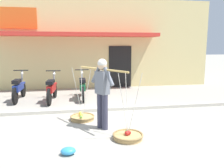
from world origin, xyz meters
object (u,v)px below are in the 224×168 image
(fruit_vendor, at_px, (102,89))
(plastic_litter_bag, at_px, (68,151))
(motorcycle_second_in_row, at_px, (52,89))
(motorcycle_nearest_shop, at_px, (19,88))
(fruit_basket_right_side, at_px, (82,117))
(motorcycle_third_in_row, at_px, (83,87))
(fruit_basket_left_side, at_px, (128,136))

(fruit_vendor, height_order, plastic_litter_bag, fruit_vendor)
(fruit_vendor, height_order, motorcycle_second_in_row, fruit_vendor)
(motorcycle_nearest_shop, relative_size, motorcycle_second_in_row, 1.00)
(fruit_basket_right_side, bearing_deg, motorcycle_nearest_shop, 129.18)
(motorcycle_nearest_shop, height_order, motorcycle_third_in_row, same)
(fruit_basket_right_side, bearing_deg, plastic_litter_bag, -99.99)
(fruit_basket_right_side, height_order, motorcycle_nearest_shop, fruit_basket_right_side)
(fruit_basket_left_side, distance_m, motorcycle_third_in_row, 4.11)
(motorcycle_nearest_shop, xyz_separation_m, motorcycle_third_in_row, (2.32, -0.17, 0.00))
(fruit_vendor, relative_size, plastic_litter_bag, 6.05)
(fruit_basket_right_side, relative_size, motorcycle_nearest_shop, 0.80)
(motorcycle_nearest_shop, bearing_deg, fruit_basket_left_side, -53.43)
(fruit_basket_right_side, bearing_deg, fruit_basket_left_side, -58.63)
(motorcycle_second_in_row, bearing_deg, plastic_litter_bag, -81.74)
(fruit_vendor, height_order, motorcycle_nearest_shop, fruit_vendor)
(motorcycle_second_in_row, height_order, plastic_litter_bag, motorcycle_second_in_row)
(motorcycle_third_in_row, bearing_deg, fruit_vendor, -84.28)
(fruit_vendor, bearing_deg, motorcycle_second_in_row, 115.14)
(fruit_basket_right_side, distance_m, motorcycle_nearest_shop, 3.49)
(fruit_basket_left_side, bearing_deg, motorcycle_third_in_row, 101.01)
(motorcycle_nearest_shop, bearing_deg, fruit_vendor, -52.38)
(fruit_basket_left_side, height_order, motorcycle_nearest_shop, fruit_basket_left_side)
(motorcycle_nearest_shop, height_order, motorcycle_second_in_row, same)
(motorcycle_nearest_shop, xyz_separation_m, motorcycle_second_in_row, (1.21, -0.37, 0.00))
(fruit_basket_right_side, relative_size, motorcycle_third_in_row, 0.80)
(motorcycle_third_in_row, distance_m, plastic_litter_bag, 4.58)
(fruit_vendor, xyz_separation_m, motorcycle_nearest_shop, (-2.65, 3.44, -0.53))
(motorcycle_second_in_row, bearing_deg, fruit_basket_right_side, -67.03)
(motorcycle_second_in_row, xyz_separation_m, motorcycle_third_in_row, (1.11, 0.20, 0.00))
(fruit_vendor, distance_m, fruit_basket_right_side, 1.26)
(fruit_basket_right_side, height_order, motorcycle_second_in_row, fruit_basket_right_side)
(motorcycle_second_in_row, relative_size, motorcycle_third_in_row, 1.00)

